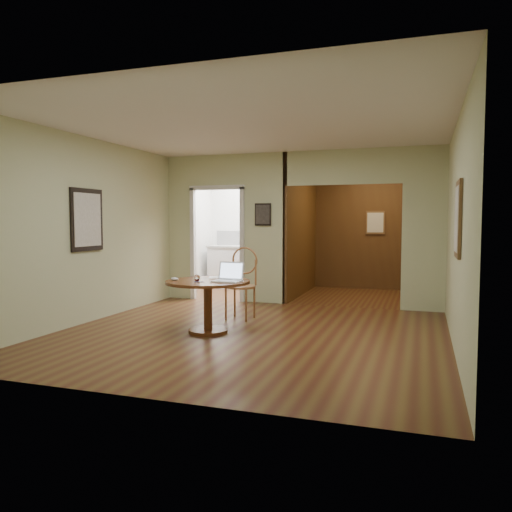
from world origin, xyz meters
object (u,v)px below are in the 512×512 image
(chair, at_px, (242,279))
(closed_laptop, at_px, (220,278))
(open_laptop, at_px, (229,276))
(dining_table, at_px, (208,294))

(chair, height_order, closed_laptop, chair)
(open_laptop, bearing_deg, closed_laptop, 138.18)
(open_laptop, xyz_separation_m, closed_laptop, (-0.22, 0.23, -0.05))
(dining_table, bearing_deg, open_laptop, -0.50)
(dining_table, distance_m, open_laptop, 0.39)
(dining_table, distance_m, chair, 1.07)
(chair, bearing_deg, dining_table, -91.83)
(dining_table, height_order, closed_laptop, closed_laptop)
(chair, relative_size, closed_laptop, 3.53)
(chair, distance_m, closed_laptop, 0.85)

